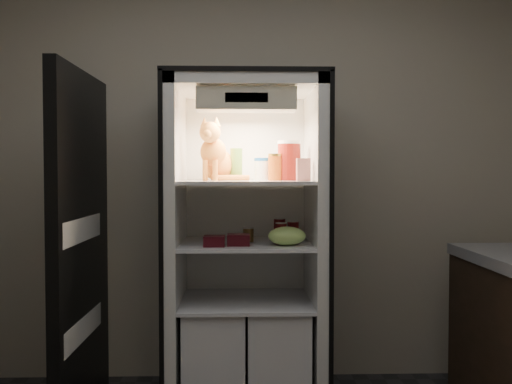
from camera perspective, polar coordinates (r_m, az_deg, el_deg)
The scene contains 16 objects.
room_shell at distance 1.93m, azimuth -0.59°, elevation 10.42°, with size 3.60×3.60×3.60m.
refrigerator at distance 3.33m, azimuth -1.02°, elevation -7.43°, with size 0.90×0.72×1.88m.
fridge_door at distance 3.07m, azimuth -17.13°, elevation -6.03°, with size 0.07×0.87×1.85m.
tabby_cat at distance 3.31m, azimuth -4.06°, elevation 3.50°, with size 0.30×0.36×0.36m.
parmesan_shaker at distance 3.33m, azimuth -1.98°, elevation 2.78°, with size 0.07×0.07×0.19m.
mayo_tub at distance 3.33m, azimuth 0.62°, elevation 2.31°, with size 0.09×0.09×0.13m.
salsa_jar at distance 3.26m, azimuth 1.97°, elevation 2.51°, with size 0.09×0.09×0.15m.
pepper_jar at distance 3.28m, azimuth 3.34°, elevation 3.15°, with size 0.14×0.14×0.23m.
cream_carton at distance 3.10m, azimuth 4.75°, elevation 2.24°, with size 0.07×0.07×0.12m, color silver.
soda_can_a at distance 3.36m, azimuth 2.37°, elevation -3.71°, with size 0.07×0.07×0.13m.
soda_can_b at distance 3.23m, azimuth 3.73°, elevation -4.00°, with size 0.07×0.07×0.12m.
soda_can_c at distance 3.16m, azimuth 2.53°, elevation -4.16°, with size 0.06×0.06×0.12m.
condiment_jar at distance 3.26m, azimuth -0.77°, elevation -4.25°, with size 0.06×0.06×0.09m.
grape_bag at distance 3.11m, azimuth 3.12°, elevation -4.41°, with size 0.21×0.15×0.10m, color #9ED161.
berry_box_left at distance 3.08m, azimuth -4.19°, elevation -4.91°, with size 0.11×0.11×0.06m, color #440B11.
berry_box_right at distance 3.11m, azimuth -1.77°, elevation -4.79°, with size 0.12×0.12×0.06m, color #440B11.
Camera 1 is at (-0.03, -1.91, 1.34)m, focal length 40.00 mm.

